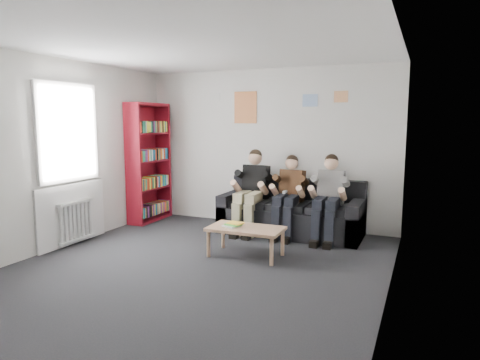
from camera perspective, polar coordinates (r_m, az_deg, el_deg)
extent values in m
plane|color=black|center=(5.47, -5.75, -11.57)|extent=(5.00, 5.00, 0.00)
plane|color=white|center=(5.23, -6.18, 17.54)|extent=(5.00, 5.00, 0.00)
plane|color=silver|center=(7.45, 3.60, 4.27)|extent=(4.50, 0.00, 4.50)
plane|color=silver|center=(3.27, -28.15, -1.31)|extent=(4.50, 0.00, 4.50)
plane|color=silver|center=(6.59, -23.27, 3.17)|extent=(0.00, 5.00, 5.00)
plane|color=silver|center=(4.52, 19.72, 1.47)|extent=(0.00, 5.00, 5.00)
cube|color=black|center=(6.99, 6.77, -5.43)|extent=(2.25, 0.92, 0.43)
cube|color=black|center=(7.24, 7.65, -1.46)|extent=(2.25, 0.20, 0.44)
cube|color=black|center=(7.33, -1.00, -4.01)|extent=(0.18, 0.92, 0.61)
cube|color=black|center=(6.75, 15.25, -5.33)|extent=(0.18, 0.92, 0.61)
cube|color=black|center=(6.85, 6.61, -3.41)|extent=(1.88, 0.64, 0.10)
cube|color=maroon|center=(7.94, -12.06, 2.29)|extent=(0.32, 0.96, 2.13)
cube|color=tan|center=(5.78, 0.77, -6.52)|extent=(1.00, 0.55, 0.04)
cylinder|color=tan|center=(5.83, -4.22, -8.46)|extent=(0.05, 0.05, 0.36)
cylinder|color=tan|center=(5.48, 4.23, -9.53)|extent=(0.05, 0.05, 0.36)
cylinder|color=tan|center=(6.21, -2.27, -7.41)|extent=(0.05, 0.05, 0.36)
cylinder|color=tan|center=(5.89, 5.70, -8.30)|extent=(0.05, 0.05, 0.36)
cube|color=silver|center=(5.81, -1.25, -6.16)|extent=(0.20, 0.15, 0.02)
cube|color=#54C044|center=(5.83, -0.92, -5.96)|extent=(0.20, 0.15, 0.02)
cube|color=yellow|center=(5.84, -0.60, -5.76)|extent=(0.20, 0.15, 0.02)
cube|color=black|center=(7.13, 2.14, -0.24)|extent=(0.41, 0.30, 0.58)
sphere|color=#D9A584|center=(7.05, 2.03, 2.95)|extent=(0.23, 0.23, 0.23)
sphere|color=black|center=(7.06, 2.08, 3.25)|extent=(0.22, 0.22, 0.22)
cube|color=gray|center=(6.88, 1.18, -2.27)|extent=(0.37, 0.47, 0.15)
cube|color=gray|center=(6.74, 0.44, -5.41)|extent=(0.35, 0.14, 0.53)
cube|color=black|center=(6.74, 0.23, -7.30)|extent=(0.35, 0.27, 0.10)
cube|color=#492D18|center=(6.92, 6.95, -0.74)|extent=(0.38, 0.28, 0.53)
sphere|color=#D9A584|center=(6.84, 6.91, 2.25)|extent=(0.21, 0.21, 0.21)
sphere|color=black|center=(6.85, 6.95, 2.54)|extent=(0.20, 0.20, 0.20)
cube|color=black|center=(6.69, 6.23, -2.67)|extent=(0.34, 0.43, 0.14)
cube|color=black|center=(6.56, 5.64, -5.83)|extent=(0.32, 0.13, 0.53)
cube|color=black|center=(6.57, 5.46, -7.79)|extent=(0.32, 0.24, 0.09)
cube|color=silver|center=(6.57, 6.00, -1.60)|extent=(0.04, 0.13, 0.04)
cube|color=white|center=(6.77, 12.06, -0.95)|extent=(0.39, 0.29, 0.55)
sphere|color=#D9A584|center=(6.69, 12.09, 2.24)|extent=(0.22, 0.22, 0.22)
sphere|color=black|center=(6.70, 12.12, 2.54)|extent=(0.21, 0.21, 0.21)
cube|color=black|center=(6.52, 11.48, -3.02)|extent=(0.35, 0.45, 0.15)
cube|color=black|center=(6.39, 10.99, -6.32)|extent=(0.33, 0.14, 0.53)
cube|color=black|center=(6.39, 10.82, -8.33)|extent=(0.33, 0.25, 0.10)
cylinder|color=white|center=(6.61, -22.70, -5.57)|extent=(0.06, 0.06, 0.60)
cylinder|color=white|center=(6.66, -22.21, -5.44)|extent=(0.06, 0.06, 0.60)
cylinder|color=white|center=(6.72, -21.72, -5.31)|extent=(0.06, 0.06, 0.60)
cylinder|color=white|center=(6.77, -21.23, -5.18)|extent=(0.06, 0.06, 0.60)
cylinder|color=white|center=(6.82, -20.76, -5.05)|extent=(0.06, 0.06, 0.60)
cylinder|color=white|center=(6.88, -20.30, -4.93)|extent=(0.06, 0.06, 0.60)
cylinder|color=white|center=(6.94, -19.84, -4.81)|extent=(0.06, 0.06, 0.60)
cylinder|color=white|center=(6.99, -19.39, -4.68)|extent=(0.06, 0.06, 0.60)
cube|color=white|center=(6.86, -20.88, -7.40)|extent=(0.10, 0.64, 0.04)
cube|color=white|center=(6.74, -21.11, -2.80)|extent=(0.10, 0.64, 0.04)
cube|color=white|center=(6.70, -22.04, 5.88)|extent=(0.02, 1.00, 1.30)
cube|color=white|center=(6.71, -22.28, 11.69)|extent=(0.05, 1.12, 0.06)
cube|color=white|center=(6.74, -21.68, 0.10)|extent=(0.05, 1.12, 0.06)
cube|color=white|center=(6.83, -21.46, -4.23)|extent=(0.03, 1.30, 0.90)
cube|color=gold|center=(7.57, 0.73, 9.65)|extent=(0.42, 0.01, 0.55)
cube|color=#418ADE|center=(7.21, 9.32, 10.43)|extent=(0.25, 0.01, 0.20)
cube|color=#CF407A|center=(7.10, 13.31, 10.77)|extent=(0.22, 0.01, 0.18)
cube|color=silver|center=(7.84, -3.39, 11.04)|extent=(0.20, 0.01, 0.14)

